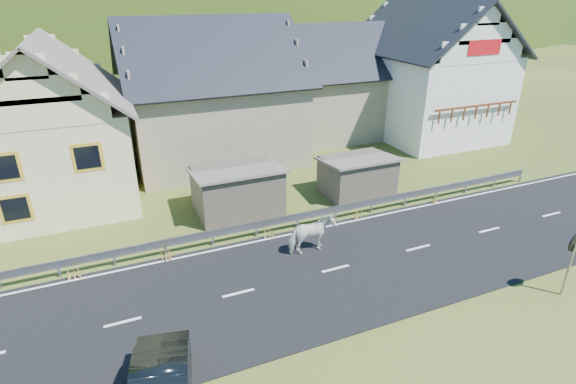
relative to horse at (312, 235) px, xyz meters
name	(u,v)px	position (x,y,z in m)	size (l,w,h in m)	color
ground	(335,270)	(0.33, -1.52, -0.85)	(160.00, 160.00, 0.00)	#324416
road	(335,269)	(0.33, -1.52, -0.83)	(60.00, 7.00, 0.04)	black
lane_markings	(335,269)	(0.33, -1.52, -0.81)	(60.00, 6.60, 0.01)	silver
guardrail	(298,217)	(0.33, 2.16, -0.29)	(28.10, 0.09, 0.75)	#93969B
shed_left	(237,190)	(-1.67, 4.98, 0.25)	(4.30, 3.30, 2.40)	brown
shed_right	(357,176)	(4.83, 4.48, 0.15)	(3.80, 2.90, 2.20)	brown
house_cream	(48,115)	(-9.67, 10.48, 3.50)	(7.80, 9.80, 8.30)	#FFE7B1
house_stone_a	(210,85)	(-0.67, 13.48, 3.78)	(10.80, 9.80, 8.90)	gray
house_stone_b	(335,75)	(9.33, 15.48, 3.38)	(9.80, 8.80, 8.10)	gray
house_white	(428,65)	(15.33, 12.48, 4.21)	(8.80, 10.80, 9.70)	white
mountain	(128,72)	(5.33, 178.48, -20.85)	(440.00, 280.00, 260.00)	#293C0E
horse	(312,235)	(0.00, 0.00, 0.00)	(1.93, 0.88, 1.63)	silver
traffic_mirror	(572,250)	(7.12, -6.04, 0.97)	(0.69, 0.24, 2.49)	#93969B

